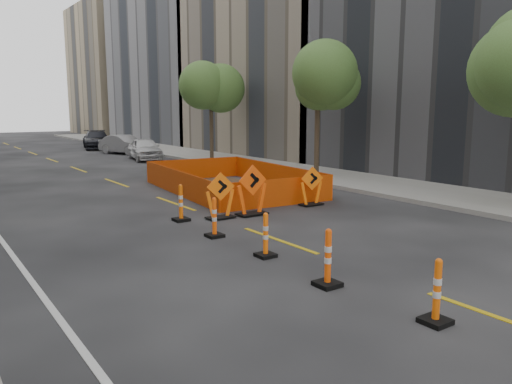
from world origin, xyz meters
TOP-DOWN VIEW (x-y plane):
  - ground_plane at (0.00, 0.00)m, footprint 140.00×140.00m
  - sidewalk_right at (9.00, 12.00)m, footprint 4.00×90.00m
  - bld_right_c at (17.00, 23.80)m, footprint 12.00×16.00m
  - bld_right_d at (17.00, 40.20)m, footprint 12.00×18.00m
  - bld_right_e at (17.00, 58.60)m, footprint 12.00×14.00m
  - tree_r_b at (8.40, 12.00)m, footprint 2.80×2.80m
  - tree_r_c at (8.40, 22.00)m, footprint 2.80×2.80m
  - channelizer_2 at (-1.01, -1.35)m, footprint 0.42×0.42m
  - channelizer_3 at (-1.26, 0.84)m, footprint 0.44×0.44m
  - channelizer_4 at (-1.11, 3.03)m, footprint 0.40×0.40m
  - channelizer_5 at (-1.17, 5.21)m, footprint 0.41×0.41m
  - channelizer_6 at (-1.05, 7.40)m, footprint 0.44×0.44m
  - chevron_sign_left at (0.07, 6.99)m, footprint 1.07×0.82m
  - chevron_sign_center at (1.14, 6.86)m, footprint 1.11×0.71m
  - chevron_sign_right at (3.72, 7.01)m, footprint 1.01×0.76m
  - safety_fence at (3.09, 11.30)m, footprint 5.24×8.06m
  - parked_car_near at (5.03, 24.80)m, footprint 2.44×4.44m
  - parked_car_mid at (5.41, 29.58)m, footprint 2.77×4.42m
  - parked_car_far at (5.28, 35.51)m, footprint 3.18×5.42m

SIDE VIEW (x-z plane):
  - ground_plane at x=0.00m, z-range 0.00..0.00m
  - sidewalk_right at x=9.00m, z-range 0.00..0.15m
  - safety_fence at x=3.09m, z-range 0.00..0.96m
  - channelizer_4 at x=-1.11m, z-range 0.00..1.02m
  - channelizer_5 at x=-1.17m, z-range 0.00..1.05m
  - channelizer_2 at x=-1.01m, z-range 0.00..1.06m
  - channelizer_6 at x=-1.05m, z-range 0.00..1.11m
  - channelizer_3 at x=-1.26m, z-range 0.00..1.12m
  - chevron_sign_right at x=3.72m, z-range 0.00..1.35m
  - parked_car_mid at x=5.41m, z-range 0.00..1.37m
  - chevron_sign_left at x=0.07m, z-range 0.00..1.42m
  - parked_car_near at x=5.03m, z-range 0.00..1.43m
  - parked_car_far at x=5.28m, z-range 0.00..1.47m
  - chevron_sign_center at x=1.14m, z-range 0.00..1.60m
  - tree_r_b at x=8.40m, z-range 1.55..7.50m
  - tree_r_c at x=8.40m, z-range 1.55..7.50m
  - bld_right_c at x=17.00m, z-range 0.00..14.00m
  - bld_right_e at x=17.00m, z-range 0.00..16.00m
  - bld_right_d at x=17.00m, z-range 0.00..20.00m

